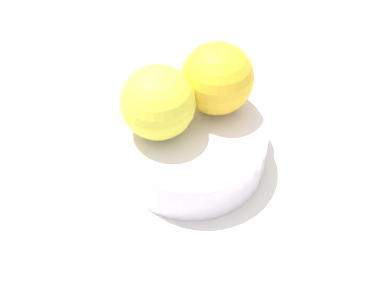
# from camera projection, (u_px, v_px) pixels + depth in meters

# --- Properties ---
(ground_plane) EXTENTS (1.10, 1.10, 0.02)m
(ground_plane) POSITION_uv_depth(u_px,v_px,m) (192.00, 166.00, 0.65)
(ground_plane) COLOR silver
(fruit_bowl) EXTENTS (0.18, 0.18, 0.05)m
(fruit_bowl) POSITION_uv_depth(u_px,v_px,m) (192.00, 148.00, 0.62)
(fruit_bowl) COLOR silver
(fruit_bowl) RESTS_ON ground_plane
(orange_in_bowl_0) EXTENTS (0.09, 0.09, 0.09)m
(orange_in_bowl_0) POSITION_uv_depth(u_px,v_px,m) (158.00, 102.00, 0.57)
(orange_in_bowl_0) COLOR yellow
(orange_in_bowl_0) RESTS_ON fruit_bowl
(orange_in_bowl_1) EXTENTS (0.09, 0.09, 0.09)m
(orange_in_bowl_1) POSITION_uv_depth(u_px,v_px,m) (217.00, 78.00, 0.60)
(orange_in_bowl_1) COLOR yellow
(orange_in_bowl_1) RESTS_ON fruit_bowl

